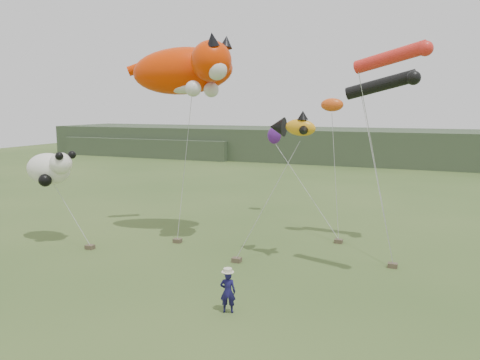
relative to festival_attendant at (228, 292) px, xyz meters
name	(u,v)px	position (x,y,z in m)	size (l,w,h in m)	color
ground	(235,297)	(-0.25, 1.21, -0.71)	(120.00, 120.00, 0.00)	#385123
headland	(351,146)	(-3.36, 45.90, 1.21)	(90.00, 13.00, 4.00)	#2D3D28
festival_attendant	(228,292)	(0.00, 0.00, 0.00)	(0.52, 0.34, 1.42)	#151245
sandbag_anchors	(244,250)	(-1.92, 6.23, -0.61)	(14.04, 5.82, 0.20)	brown
cat_kite	(188,70)	(-5.58, 7.85, 7.87)	(6.92, 4.04, 2.95)	red
fish_kite	(292,127)	(0.36, 6.03, 5.19)	(2.15, 1.47, 1.13)	orange
tube_kites	(389,76)	(4.05, 8.46, 7.38)	(4.02, 6.50, 1.98)	black
panda_kite	(50,168)	(-11.53, 4.34, 3.00)	(2.81, 1.82, 1.75)	white
misc_kites	(298,123)	(-1.12, 12.56, 5.15)	(5.44, 4.97, 2.73)	#E25015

